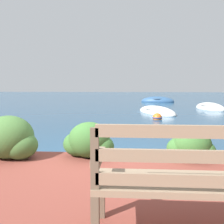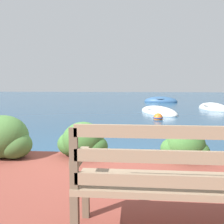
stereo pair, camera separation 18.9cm
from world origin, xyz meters
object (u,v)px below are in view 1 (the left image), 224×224
(park_bench, at_px, (186,179))
(rowboat_mid, at_px, (210,108))
(rowboat_far, at_px, (157,101))
(rowboat_nearest, at_px, (157,112))
(mooring_buoy, at_px, (157,118))

(park_bench, height_order, rowboat_mid, park_bench)
(rowboat_far, bearing_deg, rowboat_mid, 124.64)
(rowboat_far, bearing_deg, rowboat_nearest, 95.16)
(rowboat_nearest, height_order, mooring_buoy, rowboat_nearest)
(rowboat_nearest, bearing_deg, mooring_buoy, -30.64)
(rowboat_far, bearing_deg, park_bench, 96.08)
(rowboat_nearest, relative_size, rowboat_far, 1.11)
(park_bench, height_order, rowboat_nearest, park_bench)
(rowboat_mid, bearing_deg, rowboat_nearest, -75.09)
(park_bench, relative_size, rowboat_mid, 0.58)
(park_bench, relative_size, rowboat_nearest, 0.48)
(rowboat_mid, bearing_deg, park_bench, -36.35)
(rowboat_mid, height_order, mooring_buoy, rowboat_mid)
(rowboat_nearest, bearing_deg, rowboat_mid, 97.97)
(rowboat_nearest, distance_m, rowboat_far, 7.60)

